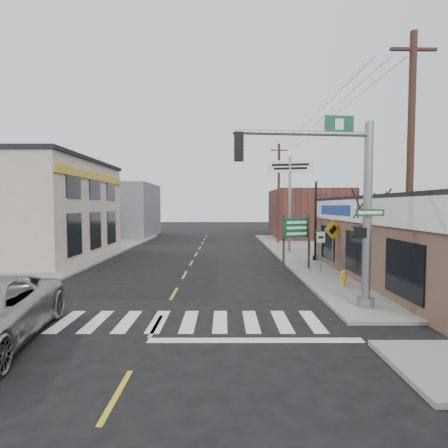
{
  "coord_description": "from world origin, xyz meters",
  "views": [
    {
      "loc": [
        2.11,
        -10.71,
        3.74
      ],
      "look_at": [
        2.13,
        7.32,
        2.8
      ],
      "focal_mm": 28.0,
      "sensor_mm": 36.0,
      "label": 1
    }
  ],
  "objects_px": {
    "guide_sign": "(297,234)",
    "lamp_post": "(317,213)",
    "bare_tree": "(371,196)",
    "fire_hydrant": "(344,277)",
    "utility_pole_far": "(279,192)",
    "dance_center_sign": "(290,181)",
    "traffic_signal_pole": "(345,195)",
    "utility_pole_near": "(410,165)"
  },
  "relations": [
    {
      "from": "fire_hydrant",
      "to": "utility_pole_near",
      "type": "distance_m",
      "value": 5.56
    },
    {
      "from": "guide_sign",
      "to": "utility_pole_near",
      "type": "bearing_deg",
      "value": -88.87
    },
    {
      "from": "lamp_post",
      "to": "bare_tree",
      "type": "xyz_separation_m",
      "value": [
        0.28,
        -7.82,
        0.9
      ]
    },
    {
      "from": "utility_pole_far",
      "to": "guide_sign",
      "type": "bearing_deg",
      "value": -94.29
    },
    {
      "from": "lamp_post",
      "to": "dance_center_sign",
      "type": "bearing_deg",
      "value": 80.15
    },
    {
      "from": "fire_hydrant",
      "to": "utility_pole_far",
      "type": "relative_size",
      "value": 0.07
    },
    {
      "from": "guide_sign",
      "to": "lamp_post",
      "type": "height_order",
      "value": "lamp_post"
    },
    {
      "from": "dance_center_sign",
      "to": "utility_pole_near",
      "type": "relative_size",
      "value": 0.74
    },
    {
      "from": "traffic_signal_pole",
      "to": "fire_hydrant",
      "type": "bearing_deg",
      "value": 65.52
    },
    {
      "from": "guide_sign",
      "to": "bare_tree",
      "type": "height_order",
      "value": "bare_tree"
    },
    {
      "from": "bare_tree",
      "to": "utility_pole_far",
      "type": "relative_size",
      "value": 0.53
    },
    {
      "from": "guide_sign",
      "to": "fire_hydrant",
      "type": "height_order",
      "value": "guide_sign"
    },
    {
      "from": "fire_hydrant",
      "to": "dance_center_sign",
      "type": "distance_m",
      "value": 12.84
    },
    {
      "from": "guide_sign",
      "to": "dance_center_sign",
      "type": "distance_m",
      "value": 8.28
    },
    {
      "from": "fire_hydrant",
      "to": "utility_pole_near",
      "type": "xyz_separation_m",
      "value": [
        1.63,
        -2.33,
        4.78
      ]
    },
    {
      "from": "guide_sign",
      "to": "lamp_post",
      "type": "bearing_deg",
      "value": 35.4
    },
    {
      "from": "utility_pole_near",
      "to": "utility_pole_far",
      "type": "height_order",
      "value": "utility_pole_near"
    },
    {
      "from": "lamp_post",
      "to": "utility_pole_far",
      "type": "bearing_deg",
      "value": 71.5
    },
    {
      "from": "fire_hydrant",
      "to": "bare_tree",
      "type": "bearing_deg",
      "value": -21.54
    },
    {
      "from": "fire_hydrant",
      "to": "utility_pole_near",
      "type": "relative_size",
      "value": 0.07
    },
    {
      "from": "lamp_post",
      "to": "fire_hydrant",
      "type": "bearing_deg",
      "value": -117.94
    },
    {
      "from": "guide_sign",
      "to": "utility_pole_far",
      "type": "xyz_separation_m",
      "value": [
        1.2,
        14.23,
        2.93
      ]
    },
    {
      "from": "dance_center_sign",
      "to": "utility_pole_near",
      "type": "distance_m",
      "value": 14.21
    },
    {
      "from": "bare_tree",
      "to": "utility_pole_far",
      "type": "height_order",
      "value": "utility_pole_far"
    },
    {
      "from": "lamp_post",
      "to": "dance_center_sign",
      "type": "relative_size",
      "value": 0.72
    },
    {
      "from": "lamp_post",
      "to": "utility_pole_far",
      "type": "xyz_separation_m",
      "value": [
        -0.76,
        11.14,
        1.8
      ]
    },
    {
      "from": "fire_hydrant",
      "to": "dance_center_sign",
      "type": "bearing_deg",
      "value": 91.2
    },
    {
      "from": "fire_hydrant",
      "to": "dance_center_sign",
      "type": "relative_size",
      "value": 0.1
    },
    {
      "from": "lamp_post",
      "to": "traffic_signal_pole",
      "type": "bearing_deg",
      "value": -122.27
    },
    {
      "from": "lamp_post",
      "to": "utility_pole_far",
      "type": "relative_size",
      "value": 0.56
    },
    {
      "from": "lamp_post",
      "to": "bare_tree",
      "type": "height_order",
      "value": "lamp_post"
    },
    {
      "from": "traffic_signal_pole",
      "to": "fire_hydrant",
      "type": "relative_size",
      "value": 9.38
    },
    {
      "from": "guide_sign",
      "to": "bare_tree",
      "type": "bearing_deg",
      "value": -86.8
    },
    {
      "from": "lamp_post",
      "to": "utility_pole_near",
      "type": "distance_m",
      "value": 10.0
    },
    {
      "from": "traffic_signal_pole",
      "to": "utility_pole_near",
      "type": "distance_m",
      "value": 3.16
    },
    {
      "from": "guide_sign",
      "to": "dance_center_sign",
      "type": "bearing_deg",
      "value": 60.16
    },
    {
      "from": "fire_hydrant",
      "to": "lamp_post",
      "type": "height_order",
      "value": "lamp_post"
    },
    {
      "from": "bare_tree",
      "to": "utility_pole_near",
      "type": "distance_m",
      "value": 2.33
    },
    {
      "from": "bare_tree",
      "to": "utility_pole_far",
      "type": "bearing_deg",
      "value": 93.15
    },
    {
      "from": "traffic_signal_pole",
      "to": "utility_pole_far",
      "type": "relative_size",
      "value": 0.7
    },
    {
      "from": "traffic_signal_pole",
      "to": "guide_sign",
      "type": "xyz_separation_m",
      "value": [
        -0.1,
        7.62,
        -1.99
      ]
    },
    {
      "from": "utility_pole_far",
      "to": "lamp_post",
      "type": "bearing_deg",
      "value": -85.57
    }
  ]
}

